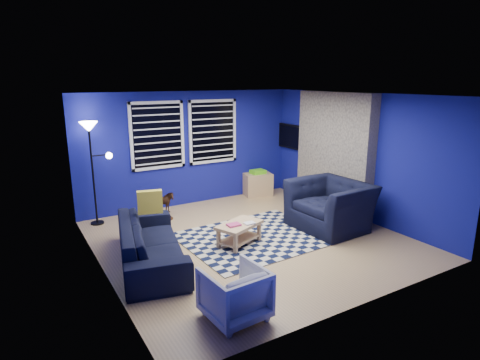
{
  "coord_description": "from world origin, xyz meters",
  "views": [
    {
      "loc": [
        -3.54,
        -5.58,
        2.76
      ],
      "look_at": [
        -0.03,
        0.3,
        1.02
      ],
      "focal_mm": 30.0,
      "sensor_mm": 36.0,
      "label": 1
    }
  ],
  "objects_px": {
    "armchair_bent": "(235,293)",
    "cabinet": "(258,184)",
    "coffee_table": "(239,229)",
    "floor_lamp": "(91,141)",
    "sofa": "(151,242)",
    "tv": "(292,137)",
    "rocking_horse": "(161,203)",
    "armchair_big": "(330,205)"
  },
  "relations": [
    {
      "from": "armchair_bent",
      "to": "tv",
      "type": "bearing_deg",
      "value": -138.35
    },
    {
      "from": "coffee_table",
      "to": "cabinet",
      "type": "xyz_separation_m",
      "value": [
        1.92,
        2.35,
        0.0
      ]
    },
    {
      "from": "tv",
      "to": "armchair_big",
      "type": "height_order",
      "value": "tv"
    },
    {
      "from": "armchair_big",
      "to": "floor_lamp",
      "type": "relative_size",
      "value": 0.69
    },
    {
      "from": "tv",
      "to": "rocking_horse",
      "type": "height_order",
      "value": "tv"
    },
    {
      "from": "tv",
      "to": "floor_lamp",
      "type": "bearing_deg",
      "value": 177.54
    },
    {
      "from": "tv",
      "to": "sofa",
      "type": "distance_m",
      "value": 4.81
    },
    {
      "from": "tv",
      "to": "armchair_bent",
      "type": "bearing_deg",
      "value": -134.66
    },
    {
      "from": "coffee_table",
      "to": "floor_lamp",
      "type": "relative_size",
      "value": 0.46
    },
    {
      "from": "coffee_table",
      "to": "floor_lamp",
      "type": "xyz_separation_m",
      "value": [
        -1.84,
        2.3,
        1.35
      ]
    },
    {
      "from": "sofa",
      "to": "cabinet",
      "type": "relative_size",
      "value": 3.12
    },
    {
      "from": "floor_lamp",
      "to": "tv",
      "type": "bearing_deg",
      "value": -2.46
    },
    {
      "from": "armchair_bent",
      "to": "rocking_horse",
      "type": "height_order",
      "value": "armchair_bent"
    },
    {
      "from": "sofa",
      "to": "floor_lamp",
      "type": "bearing_deg",
      "value": 21.29
    },
    {
      "from": "armchair_bent",
      "to": "coffee_table",
      "type": "xyz_separation_m",
      "value": [
        1.15,
        1.83,
        -0.04
      ]
    },
    {
      "from": "cabinet",
      "to": "floor_lamp",
      "type": "bearing_deg",
      "value": -166.85
    },
    {
      "from": "armchair_big",
      "to": "floor_lamp",
      "type": "height_order",
      "value": "floor_lamp"
    },
    {
      "from": "tv",
      "to": "sofa",
      "type": "relative_size",
      "value": 0.44
    },
    {
      "from": "tv",
      "to": "floor_lamp",
      "type": "relative_size",
      "value": 0.5
    },
    {
      "from": "sofa",
      "to": "coffee_table",
      "type": "distance_m",
      "value": 1.52
    },
    {
      "from": "armchair_big",
      "to": "coffee_table",
      "type": "distance_m",
      "value": 1.89
    },
    {
      "from": "armchair_big",
      "to": "rocking_horse",
      "type": "bearing_deg",
      "value": -134.31
    },
    {
      "from": "sofa",
      "to": "cabinet",
      "type": "xyz_separation_m",
      "value": [
        3.43,
        2.25,
        -0.05
      ]
    },
    {
      "from": "coffee_table",
      "to": "rocking_horse",
      "type": "bearing_deg",
      "value": 107.47
    },
    {
      "from": "sofa",
      "to": "cabinet",
      "type": "bearing_deg",
      "value": -44.08
    },
    {
      "from": "sofa",
      "to": "rocking_horse",
      "type": "xyz_separation_m",
      "value": [
        0.87,
        1.95,
        -0.03
      ]
    },
    {
      "from": "sofa",
      "to": "armchair_bent",
      "type": "xyz_separation_m",
      "value": [
        0.36,
        -1.93,
        -0.01
      ]
    },
    {
      "from": "tv",
      "to": "cabinet",
      "type": "xyz_separation_m",
      "value": [
        -0.81,
        0.25,
        -1.12
      ]
    },
    {
      "from": "tv",
      "to": "cabinet",
      "type": "bearing_deg",
      "value": 162.94
    },
    {
      "from": "armchair_bent",
      "to": "coffee_table",
      "type": "distance_m",
      "value": 2.16
    },
    {
      "from": "armchair_bent",
      "to": "sofa",
      "type": "bearing_deg",
      "value": -83.09
    },
    {
      "from": "cabinet",
      "to": "coffee_table",
      "type": "bearing_deg",
      "value": -116.83
    },
    {
      "from": "coffee_table",
      "to": "armchair_big",
      "type": "bearing_deg",
      "value": -5.69
    },
    {
      "from": "tv",
      "to": "floor_lamp",
      "type": "distance_m",
      "value": 4.58
    },
    {
      "from": "armchair_big",
      "to": "tv",
      "type": "bearing_deg",
      "value": 156.84
    },
    {
      "from": "sofa",
      "to": "floor_lamp",
      "type": "height_order",
      "value": "floor_lamp"
    },
    {
      "from": "armchair_bent",
      "to": "cabinet",
      "type": "bearing_deg",
      "value": -129.97
    },
    {
      "from": "sofa",
      "to": "armchair_big",
      "type": "relative_size",
      "value": 1.65
    },
    {
      "from": "armchair_bent",
      "to": "cabinet",
      "type": "relative_size",
      "value": 0.96
    },
    {
      "from": "rocking_horse",
      "to": "cabinet",
      "type": "bearing_deg",
      "value": -58.59
    },
    {
      "from": "coffee_table",
      "to": "cabinet",
      "type": "height_order",
      "value": "cabinet"
    },
    {
      "from": "armchair_bent",
      "to": "rocking_horse",
      "type": "xyz_separation_m",
      "value": [
        0.5,
        3.88,
        -0.02
      ]
    }
  ]
}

